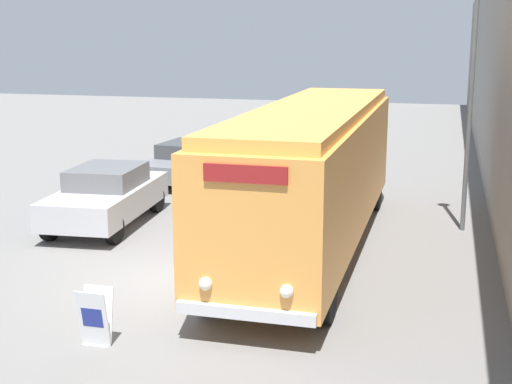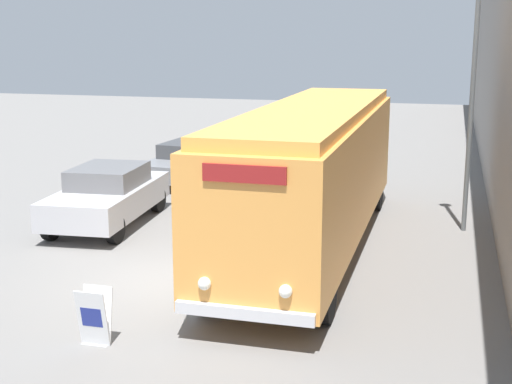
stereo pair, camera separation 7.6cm
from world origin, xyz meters
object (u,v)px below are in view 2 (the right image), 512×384
object	(u,v)px
parked_car_mid	(188,161)
streetlamp	(476,42)
vintage_bus	(313,170)
parked_car_near	(108,195)
sign_board	(95,317)

from	to	relation	value
parked_car_mid	streetlamp	bearing A→B (deg)	-19.71
vintage_bus	parked_car_mid	world-z (taller)	vintage_bus
parked_car_mid	parked_car_near	bearing A→B (deg)	-85.44
sign_board	parked_car_mid	size ratio (longest dim) A/B	0.21
parked_car_near	parked_car_mid	distance (m)	6.03
sign_board	parked_car_mid	xyz separation A→B (m)	(-3.25, 12.93, 0.22)
vintage_bus	parked_car_mid	xyz separation A→B (m)	(-5.67, 6.74, -1.22)
vintage_bus	streetlamp	world-z (taller)	streetlamp
parked_car_near	parked_car_mid	bearing A→B (deg)	85.40
vintage_bus	parked_car_near	distance (m)	5.81
streetlamp	parked_car_mid	bearing A→B (deg)	155.75
sign_board	streetlamp	world-z (taller)	streetlamp
parked_car_near	sign_board	bearing A→B (deg)	-69.41
streetlamp	parked_car_near	distance (m)	10.16
vintage_bus	parked_car_near	size ratio (longest dim) A/B	2.41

